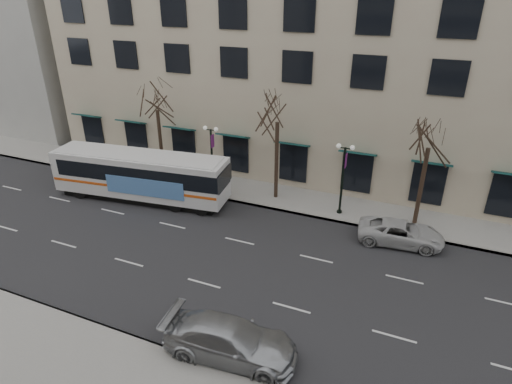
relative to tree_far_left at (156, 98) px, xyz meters
The scene contains 11 objects.
ground 14.91m from the tree_far_left, 41.35° to the right, with size 160.00×160.00×0.00m, color black.
sidewalk_far 16.40m from the tree_far_left, ahead, with size 80.00×4.00×0.15m, color gray.
building_hotel 15.52m from the tree_far_left, 56.75° to the left, with size 40.00×20.00×24.00m, color #B7A58C.
tree_far_left is the anchor object (origin of this frame).
tree_far_mid 10.00m from the tree_far_left, ahead, with size 3.60×3.60×8.55m.
tree_far_right 20.00m from the tree_far_left, ahead, with size 3.60×3.60×8.06m.
lamp_post_left 6.29m from the tree_far_left, ahead, with size 1.22×0.45×5.21m.
lamp_post_right 15.48m from the tree_far_left, ahead, with size 1.22×0.45×5.21m.
city_bus 6.17m from the tree_far_left, 77.92° to the right, with size 13.46×4.49×3.58m.
silver_car 21.02m from the tree_far_left, 47.97° to the right, with size 2.40×5.89×1.71m, color #A1A3A8.
white_pickup 20.41m from the tree_far_left, ahead, with size 2.39×5.19×1.44m, color #B9B9B9.
Camera 1 is at (9.88, -18.40, 14.64)m, focal length 30.00 mm.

